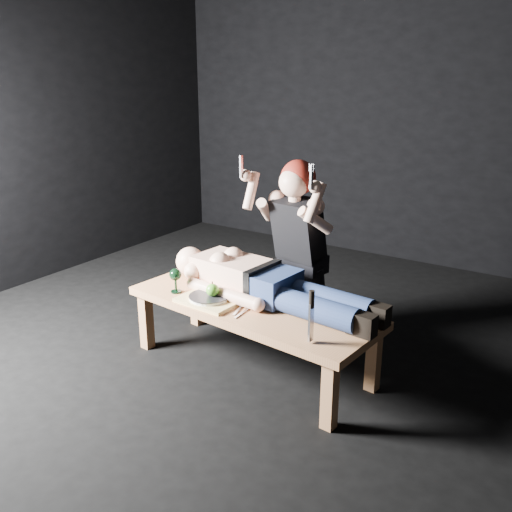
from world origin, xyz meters
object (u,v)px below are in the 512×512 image
object	(u,v)px
kneeling_woman	(305,247)
goblet	(176,281)
serving_tray	(209,300)
lying_man	(269,280)
table	(252,335)
carving_knife	(311,317)

from	to	relation	value
kneeling_woman	goblet	distance (m)	0.94
kneeling_woman	goblet	size ratio (longest dim) A/B	8.00
serving_tray	goblet	xyz separation A→B (m)	(-0.28, 0.01, 0.07)
lying_man	serving_tray	world-z (taller)	lying_man
lying_man	goblet	size ratio (longest dim) A/B	9.86
table	lying_man	bearing A→B (deg)	67.09
table	kneeling_woman	bearing A→B (deg)	92.38
table	lying_man	distance (m)	0.38
kneeling_woman	carving_knife	bearing A→B (deg)	-50.75
goblet	carving_knife	world-z (taller)	carving_knife
lying_man	carving_knife	world-z (taller)	carving_knife
table	carving_knife	size ratio (longest dim) A/B	5.45
table	goblet	distance (m)	0.62
goblet	table	bearing A→B (deg)	13.28
table	serving_tray	xyz separation A→B (m)	(-0.24, -0.13, 0.24)
goblet	lying_man	bearing A→B (deg)	22.05
lying_man	goblet	distance (m)	0.63
lying_man	table	bearing A→B (deg)	-112.91
serving_tray	lying_man	bearing A→B (deg)	39.37
table	goblet	world-z (taller)	goblet
serving_tray	table	bearing A→B (deg)	29.07
table	lying_man	xyz separation A→B (m)	(0.06, 0.11, 0.36)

